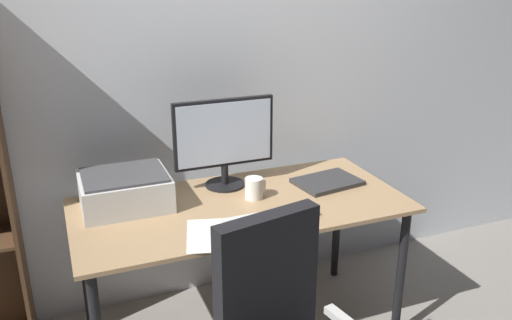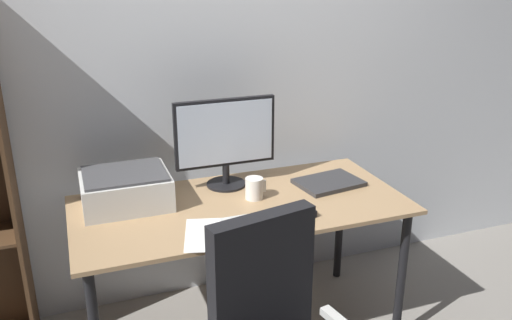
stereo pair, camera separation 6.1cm
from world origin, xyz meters
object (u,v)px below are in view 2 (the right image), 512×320
Objects in this scene: monitor at (225,138)px; printer at (126,189)px; laptop at (329,182)px; keyboard at (254,220)px; coffee_mug at (254,188)px; desk at (241,218)px; mouse at (306,211)px.

printer is (-0.51, -0.06, -0.18)m from monitor.
keyboard is at bearing -160.29° from laptop.
laptop is (0.51, 0.27, 0.00)m from keyboard.
coffee_mug is at bearing -13.70° from printer.
printer is at bearing 161.16° from desk.
coffee_mug is 0.33× the size of laptop.
monitor is 1.60× the size of laptop.
keyboard is at bearing 171.30° from mouse.
keyboard is (-0.01, -0.44, -0.25)m from monitor.
coffee_mug is at bearing -67.75° from monitor.
printer reaches higher than mouse.
keyboard is 0.57m from laptop.
keyboard is 3.02× the size of mouse.
keyboard is 0.25m from mouse.
printer is (-0.51, 0.17, 0.16)m from desk.
mouse is 0.30× the size of laptop.
printer is (-0.75, 0.39, 0.06)m from mouse.
desk is 14.97× the size of coffee_mug.
coffee_mug is (0.08, -0.20, -0.20)m from monitor.
coffee_mug is at bearing 175.62° from laptop.
laptop is at bearing 6.86° from desk.
mouse is 0.92× the size of coffee_mug.
coffee_mug is 0.61m from printer.
monitor is 4.89× the size of coffee_mug.
monitor reaches higher than mouse.
laptop is at bearing -18.94° from monitor.
monitor is at bearing 152.62° from laptop.
laptop is (0.50, -0.17, -0.25)m from monitor.
desk is 0.23m from keyboard.
desk is 0.34m from mouse.
desk is 0.16m from coffee_mug.
keyboard is at bearing -92.33° from desk.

